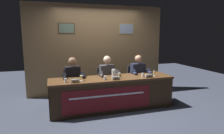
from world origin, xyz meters
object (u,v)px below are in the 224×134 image
panelist_left (73,79)px  water_cup_left (66,81)px  juice_glass_left (81,77)px  nameplate_right (149,76)px  chair_right (136,83)px  chair_center (106,85)px  water_cup_center (105,78)px  juice_glass_center (120,75)px  juice_glass_right (154,72)px  panelist_center (108,76)px  nameplate_left (75,81)px  water_pitcher_central (114,73)px  conference_table (113,89)px  chair_left (73,88)px  water_cup_right (143,75)px  panelist_right (139,74)px  nameplate_center (116,78)px

panelist_left → water_cup_left: 0.56m
juice_glass_left → nameplate_right: (1.57, -0.14, -0.05)m
chair_right → nameplate_right: size_ratio=4.62×
juice_glass_left → chair_center: (0.74, 0.67, -0.40)m
juice_glass_left → water_cup_center: juice_glass_left is taller
panelist_left → chair_right: size_ratio=1.37×
juice_glass_center → juice_glass_right: 0.89m
panelist_center → nameplate_left: bearing=-145.7°
water_cup_left → water_pitcher_central: bearing=8.8°
conference_table → water_cup_center: (-0.21, -0.08, 0.29)m
conference_table → water_pitcher_central: water_pitcher_central is taller
chair_left → water_cup_right: chair_left is taller
nameplate_right → conference_table: bearing=169.8°
nameplate_left → nameplate_right: (1.72, -0.00, 0.00)m
panelist_left → panelist_right: (1.72, 0.00, 0.00)m
nameplate_left → juice_glass_right: (1.92, 0.11, 0.05)m
conference_table → water_cup_left: bearing=-177.1°
panelist_center → juice_glass_center: (0.14, -0.48, 0.13)m
chair_right → chair_center: bearing=180.0°
water_pitcher_central → panelist_left: bearing=159.7°
juice_glass_left → juice_glass_right: bearing=-0.7°
water_cup_right → nameplate_center: bearing=-169.7°
juice_glass_center → juice_glass_left: bearing=179.6°
juice_glass_left → water_cup_left: size_ratio=1.46×
conference_table → chair_left: size_ratio=3.23×
water_cup_center → water_pitcher_central: size_ratio=0.40×
water_cup_center → chair_right: bearing=34.2°
panelist_left → juice_glass_left: bearing=-75.3°
juice_glass_center → chair_right: chair_right is taller
nameplate_right → water_pitcher_central: size_ratio=0.92×
water_cup_right → water_cup_left: bearing=-178.9°
water_cup_left → chair_right: bearing=20.1°
nameplate_left → panelist_right: 1.85m
chair_center → juice_glass_center: chair_center is taller
chair_left → panelist_center: (0.86, -0.20, 0.28)m
water_cup_right → nameplate_right: bearing=-52.8°
juice_glass_left → panelist_right: bearing=16.4°
panelist_left → nameplate_left: 0.61m
juice_glass_center → juice_glass_right: (0.89, -0.01, 0.00)m
nameplate_left → juice_glass_left: juice_glass_left is taller
chair_left → juice_glass_left: 0.79m
water_cup_left → panelist_center: panelist_center is taller
nameplate_left → panelist_center: (0.89, 0.60, -0.08)m
juice_glass_right → water_pitcher_central: size_ratio=0.59×
chair_center → nameplate_right: bearing=-44.2°
juice_glass_center → panelist_right: (0.72, 0.48, -0.13)m
juice_glass_right → panelist_center: bearing=154.5°
panelist_left → nameplate_center: (0.87, -0.61, 0.08)m
water_cup_center → chair_right: (1.08, 0.73, -0.36)m
panelist_left → water_cup_left: bearing=-112.6°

